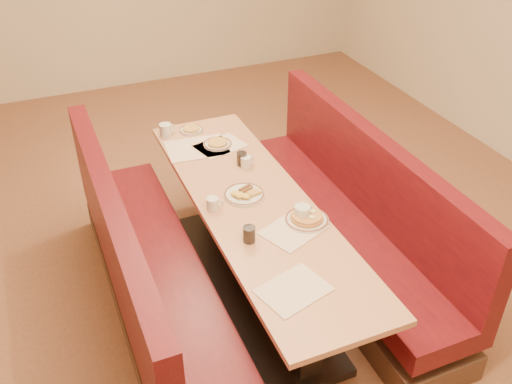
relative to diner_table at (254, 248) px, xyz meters
name	(u,v)px	position (x,y,z in m)	size (l,w,h in m)	color
ground	(254,289)	(0.00, 0.00, -0.37)	(8.00, 8.00, 0.00)	#9E6647
room_envelope	(254,18)	(0.00, 0.00, 1.56)	(6.04, 8.04, 2.82)	beige
diner_table	(254,248)	(0.00, 0.00, 0.00)	(0.70, 2.50, 0.75)	black
booth_left	(148,278)	(-0.73, 0.00, -0.01)	(0.55, 2.50, 1.05)	#4C3326
booth_right	(348,224)	(0.73, 0.00, -0.01)	(0.55, 2.50, 1.05)	#4C3326
placemat_near_left	(294,290)	(-0.12, -0.82, 0.38)	(0.35, 0.27, 0.00)	beige
placemat_near_right	(294,230)	(0.11, -0.36, 0.38)	(0.36, 0.27, 0.00)	beige
placemat_far_left	(197,148)	(-0.12, 0.82, 0.38)	(0.44, 0.33, 0.00)	beige
placemat_far_right	(220,146)	(0.05, 0.78, 0.38)	(0.34, 0.26, 0.00)	beige
pancake_plate	(307,218)	(0.22, -0.31, 0.40)	(0.27, 0.27, 0.06)	beige
eggs_plate	(244,194)	(-0.03, 0.09, 0.39)	(0.27, 0.27, 0.05)	beige
extra_plate_mid	(217,144)	(0.04, 0.80, 0.39)	(0.21, 0.21, 0.04)	beige
extra_plate_far	(191,130)	(-0.08, 1.10, 0.39)	(0.19, 0.19, 0.04)	beige
coffee_mug_a	(303,213)	(0.20, -0.29, 0.43)	(0.13, 0.09, 0.10)	beige
coffee_mug_b	(213,204)	(-0.27, 0.04, 0.42)	(0.11, 0.08, 0.08)	beige
coffee_mug_c	(246,162)	(0.12, 0.43, 0.42)	(0.11, 0.07, 0.08)	beige
coffee_mug_d	(166,130)	(-0.28, 1.10, 0.43)	(0.13, 0.09, 0.10)	beige
soda_tumbler_near	(249,234)	(-0.18, -0.35, 0.43)	(0.07, 0.07, 0.10)	black
soda_tumbler_mid	(242,159)	(0.10, 0.47, 0.42)	(0.07, 0.07, 0.10)	black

